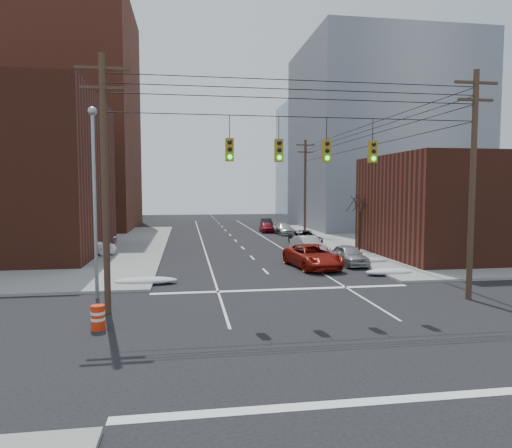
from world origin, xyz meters
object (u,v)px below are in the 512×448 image
object	(u,v)px
parked_car_b	(308,245)
lot_car_b	(90,236)
parked_car_e	(266,227)
lot_car_c	(25,245)
lot_car_d	(11,241)
parked_car_d	(284,229)
parked_car_c	(305,238)
parked_car_a	(349,255)
parked_car_f	(267,223)
lot_car_a	(88,247)
construction_barrel	(98,317)
red_pickup	(313,256)

from	to	relation	value
parked_car_b	lot_car_b	world-z (taller)	lot_car_b
parked_car_e	lot_car_c	world-z (taller)	lot_car_c
lot_car_d	parked_car_d	bearing A→B (deg)	-80.09
parked_car_c	parked_car_e	bearing A→B (deg)	96.51
parked_car_a	parked_car_b	distance (m)	5.64
parked_car_f	parked_car_e	bearing A→B (deg)	-99.05
parked_car_b	lot_car_a	distance (m)	17.59
parked_car_f	parked_car_a	bearing A→B (deg)	-88.76
construction_barrel	red_pickup	bearing A→B (deg)	45.42
parked_car_e	parked_car_a	bearing A→B (deg)	-84.57
parked_car_f	lot_car_b	distance (m)	27.43
parked_car_f	lot_car_c	bearing A→B (deg)	-135.08
parked_car_a	parked_car_c	size ratio (longest dim) A/B	0.80
parked_car_e	construction_barrel	world-z (taller)	parked_car_e
parked_car_f	construction_barrel	world-z (taller)	parked_car_f
parked_car_b	parked_car_e	world-z (taller)	parked_car_b
lot_car_c	construction_barrel	bearing A→B (deg)	-169.64
parked_car_e	parked_car_b	bearing A→B (deg)	-87.97
parked_car_b	parked_car_d	distance (m)	16.62
lot_car_c	parked_car_d	bearing A→B (deg)	-76.79
red_pickup	parked_car_d	xyz separation A→B (m)	(2.97, 22.74, -0.14)
parked_car_f	lot_car_b	xyz separation A→B (m)	(-20.50, -18.23, 0.24)
red_pickup	parked_car_d	distance (m)	22.93
parked_car_c	lot_car_c	world-z (taller)	parked_car_c
parked_car_e	construction_barrel	bearing A→B (deg)	-107.34
lot_car_c	parked_car_f	bearing A→B (deg)	-59.79
parked_car_b	parked_car_f	xyz separation A→B (m)	(1.46, 27.64, -0.14)
parked_car_a	parked_car_d	size ratio (longest dim) A/B	0.93
parked_car_b	lot_car_c	world-z (taller)	parked_car_b
parked_car_a	parked_car_f	world-z (taller)	parked_car_a
parked_car_e	lot_car_d	bearing A→B (deg)	-148.21
lot_car_c	lot_car_a	bearing A→B (deg)	-130.58
lot_car_a	construction_barrel	xyz separation A→B (m)	(4.25, -19.48, -0.34)
parked_car_a	parked_car_f	distance (m)	33.09
lot_car_a	lot_car_b	bearing A→B (deg)	7.56
parked_car_a	lot_car_b	size ratio (longest dim) A/B	0.83
red_pickup	construction_barrel	bearing A→B (deg)	-141.93
parked_car_b	lot_car_c	size ratio (longest dim) A/B	1.08
parked_car_e	lot_car_a	world-z (taller)	lot_car_a
lot_car_d	parked_car_c	bearing A→B (deg)	-102.35
parked_car_b	parked_car_a	bearing A→B (deg)	-82.41
lot_car_d	lot_car_a	bearing A→B (deg)	-133.59
red_pickup	lot_car_a	xyz separation A→B (m)	(-16.18, 7.37, 0.03)
parked_car_a	lot_car_d	size ratio (longest dim) A/B	0.91
parked_car_c	construction_barrel	size ratio (longest dim) A/B	5.46
parked_car_a	parked_car_e	world-z (taller)	parked_car_a
red_pickup	lot_car_a	size ratio (longest dim) A/B	1.40
lot_car_b	parked_car_f	bearing A→B (deg)	-48.48
parked_car_f	lot_car_c	xyz separation A→B (m)	(-24.66, -23.58, 0.15)
lot_car_b	lot_car_d	bearing A→B (deg)	125.02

